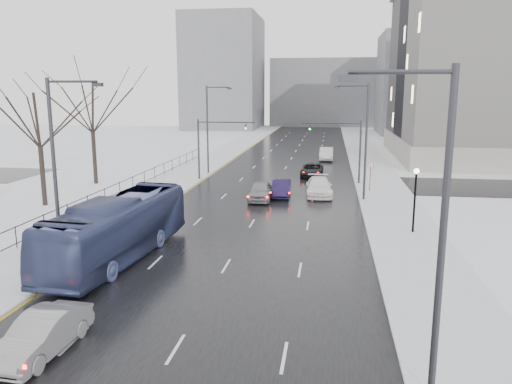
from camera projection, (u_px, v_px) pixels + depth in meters
The scene contains 26 objects.
road at pixel (287, 166), 63.88m from camera, with size 16.00×150.00×0.04m, color black.
cross_road at pixel (277, 182), 52.25m from camera, with size 130.00×10.00×0.04m, color black.
sidewalk_left at pixel (207, 163), 65.39m from camera, with size 5.00×150.00×0.16m, color silver.
sidewalk_right at pixel (371, 167), 62.35m from camera, with size 5.00×150.00×0.16m, color silver.
park_strip at pixel (138, 162), 66.77m from camera, with size 14.00×150.00×0.12m, color white.
tree_park_d at pixel (45, 206), 41.26m from camera, with size 8.75×8.75×12.50m, color black, non-canonical shape.
tree_park_e at pixel (96, 184), 51.01m from camera, with size 9.45×9.45×13.50m, color black, non-canonical shape.
iron_fence at pixel (75, 209), 36.50m from camera, with size 0.06×70.00×1.30m.
streetlight_r_near at pixel (434, 235), 13.12m from camera, with size 2.95×0.25×10.00m.
streetlight_r_mid at pixel (364, 136), 42.20m from camera, with size 2.95×0.25×10.00m.
streetlight_l_near at pixel (58, 166), 25.18m from camera, with size 2.95×0.25×10.00m.
streetlight_l_far at pixel (209, 125), 56.20m from camera, with size 2.95×0.25×10.00m.
lamppost_r_mid at pixel (415, 191), 32.62m from camera, with size 0.36×0.36×4.28m.
mast_signal_right at pixel (350, 144), 50.38m from camera, with size 6.10×0.33×6.50m.
mast_signal_left at pixel (208, 142), 52.50m from camera, with size 6.10×0.33×6.50m.
no_uturn_sign at pixel (371, 168), 46.59m from camera, with size 0.60×0.06×2.70m.
bldg_far_right at pixel (435, 84), 110.98m from camera, with size 24.00×20.00×22.00m, color slate.
bldg_far_left at pixel (224, 73), 127.33m from camera, with size 18.00×22.00×28.00m, color slate.
bldg_far_center at pixel (327, 93), 139.09m from camera, with size 30.00×18.00×18.00m, color slate.
sedan_left_near at pixel (42, 334), 17.87m from camera, with size 1.57×4.50×1.48m, color gray.
bus at pixel (118, 228), 27.95m from camera, with size 2.96×12.65×3.52m, color #39426F.
sedan_center_near at pixel (260, 191), 43.35m from camera, with size 1.89×4.70×1.60m, color gray.
sedan_right_near at pixel (281, 188), 44.88m from camera, with size 1.58×4.52×1.49m, color #1B1237.
sedan_right_cross at pixel (312, 170), 55.49m from camera, with size 2.36×5.12×1.42m, color black.
sedan_right_far at pixel (319, 187), 45.25m from camera, with size 2.28×5.61×1.63m, color white.
sedan_right_distant at pixel (326, 154), 68.88m from camera, with size 1.82×5.22×1.72m, color silver.
Camera 1 is at (5.41, -3.19, 9.31)m, focal length 35.00 mm.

